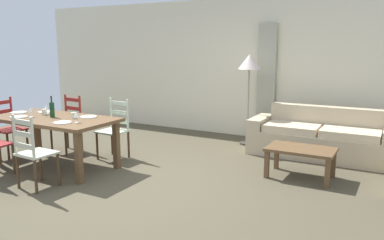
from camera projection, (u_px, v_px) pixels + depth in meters
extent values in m
cube|color=#4A4331|center=(132.00, 181.00, 5.25)|extent=(9.60, 9.60, 0.02)
cube|color=beige|center=(230.00, 68.00, 7.83)|extent=(9.60, 0.16, 2.70)
cube|color=#ACAA91|center=(266.00, 83.00, 7.38)|extent=(0.35, 0.08, 2.20)
cube|color=brown|center=(54.00, 119.00, 5.73)|extent=(1.90, 0.96, 0.05)
cube|color=brown|center=(79.00, 158.00, 5.08)|extent=(0.08, 0.08, 0.70)
cube|color=brown|center=(37.00, 133.00, 6.54)|extent=(0.08, 0.08, 0.70)
cube|color=brown|center=(116.00, 145.00, 5.73)|extent=(0.08, 0.08, 0.70)
cylinder|color=#47321E|center=(14.00, 159.00, 5.48)|extent=(0.04, 0.04, 0.43)
cube|color=beige|center=(37.00, 153.00, 4.93)|extent=(0.44, 0.42, 0.03)
cylinder|color=#47321E|center=(41.00, 165.00, 5.21)|extent=(0.04, 0.04, 0.43)
cylinder|color=#47321E|center=(59.00, 169.00, 5.02)|extent=(0.04, 0.04, 0.43)
cylinder|color=#47321E|center=(18.00, 172.00, 4.93)|extent=(0.04, 0.04, 0.43)
cylinder|color=#47321E|center=(36.00, 177.00, 4.74)|extent=(0.04, 0.04, 0.43)
cylinder|color=beige|center=(14.00, 134.00, 4.84)|extent=(0.04, 0.04, 0.50)
cylinder|color=beige|center=(33.00, 138.00, 4.65)|extent=(0.04, 0.04, 0.50)
cube|color=beige|center=(24.00, 146.00, 4.77)|extent=(0.38, 0.05, 0.06)
cube|color=beige|center=(23.00, 134.00, 4.74)|extent=(0.38, 0.05, 0.06)
cube|color=beige|center=(22.00, 122.00, 4.71)|extent=(0.38, 0.05, 0.06)
cube|color=maroon|center=(66.00, 126.00, 6.60)|extent=(0.44, 0.42, 0.03)
cylinder|color=#47321E|center=(66.00, 143.00, 6.41)|extent=(0.04, 0.04, 0.43)
cylinder|color=#47321E|center=(52.00, 140.00, 6.60)|extent=(0.04, 0.04, 0.43)
cylinder|color=#47321E|center=(82.00, 139.00, 6.69)|extent=(0.04, 0.04, 0.43)
cylinder|color=#47321E|center=(68.00, 136.00, 6.88)|extent=(0.04, 0.04, 0.43)
cylinder|color=maroon|center=(80.00, 110.00, 6.60)|extent=(0.04, 0.04, 0.50)
cylinder|color=maroon|center=(66.00, 109.00, 6.79)|extent=(0.04, 0.04, 0.50)
cube|color=maroon|center=(73.00, 117.00, 6.72)|extent=(0.38, 0.05, 0.06)
cube|color=maroon|center=(73.00, 108.00, 6.69)|extent=(0.38, 0.05, 0.06)
cube|color=maroon|center=(72.00, 100.00, 6.66)|extent=(0.38, 0.05, 0.06)
cube|color=beige|center=(112.00, 131.00, 6.19)|extent=(0.44, 0.42, 0.03)
cylinder|color=#47321E|center=(114.00, 149.00, 6.00)|extent=(0.04, 0.04, 0.43)
cylinder|color=#47321E|center=(97.00, 146.00, 6.18)|extent=(0.04, 0.04, 0.43)
cylinder|color=#47321E|center=(129.00, 145.00, 6.28)|extent=(0.04, 0.04, 0.43)
cylinder|color=#47321E|center=(112.00, 142.00, 6.47)|extent=(0.04, 0.04, 0.43)
cylinder|color=beige|center=(128.00, 115.00, 6.19)|extent=(0.04, 0.04, 0.50)
cylinder|color=beige|center=(111.00, 113.00, 6.37)|extent=(0.04, 0.04, 0.50)
cube|color=beige|center=(119.00, 122.00, 6.31)|extent=(0.38, 0.04, 0.06)
cube|color=beige|center=(119.00, 112.00, 6.28)|extent=(0.38, 0.04, 0.06)
cube|color=beige|center=(119.00, 103.00, 6.25)|extent=(0.38, 0.04, 0.06)
cube|color=maroon|center=(10.00, 130.00, 6.31)|extent=(0.40, 0.42, 0.03)
cylinder|color=#47321E|center=(27.00, 142.00, 6.43)|extent=(0.04, 0.04, 0.43)
cylinder|color=#47321E|center=(8.00, 147.00, 6.12)|extent=(0.04, 0.04, 0.43)
cylinder|color=#47321E|center=(14.00, 140.00, 6.59)|extent=(0.04, 0.04, 0.43)
cylinder|color=maroon|center=(11.00, 111.00, 6.49)|extent=(0.04, 0.04, 0.50)
cube|color=maroon|center=(2.00, 121.00, 6.36)|extent=(0.02, 0.38, 0.06)
cube|color=maroon|center=(2.00, 112.00, 6.34)|extent=(0.02, 0.38, 0.06)
cube|color=maroon|center=(1.00, 103.00, 6.31)|extent=(0.02, 0.38, 0.06)
cylinder|color=white|center=(19.00, 117.00, 5.73)|extent=(0.24, 0.24, 0.02)
cube|color=silver|center=(12.00, 116.00, 5.80)|extent=(0.02, 0.17, 0.01)
cylinder|color=white|center=(62.00, 123.00, 5.30)|extent=(0.24, 0.24, 0.02)
cube|color=silver|center=(55.00, 122.00, 5.37)|extent=(0.03, 0.17, 0.01)
cylinder|color=white|center=(46.00, 112.00, 6.16)|extent=(0.24, 0.24, 0.02)
cube|color=silver|center=(40.00, 111.00, 6.23)|extent=(0.03, 0.17, 0.01)
cylinder|color=white|center=(89.00, 117.00, 5.73)|extent=(0.24, 0.24, 0.02)
cube|color=silver|center=(81.00, 116.00, 5.80)|extent=(0.02, 0.17, 0.01)
cylinder|color=white|center=(19.00, 113.00, 6.10)|extent=(0.24, 0.24, 0.02)
cube|color=silver|center=(12.00, 112.00, 6.17)|extent=(0.02, 0.17, 0.01)
cylinder|color=#143819|center=(52.00, 110.00, 5.73)|extent=(0.07, 0.07, 0.22)
cylinder|color=#143819|center=(51.00, 100.00, 5.70)|extent=(0.02, 0.02, 0.08)
cylinder|color=black|center=(51.00, 97.00, 5.69)|extent=(0.03, 0.03, 0.02)
cylinder|color=white|center=(31.00, 117.00, 5.76)|extent=(0.06, 0.06, 0.01)
cylinder|color=white|center=(31.00, 114.00, 5.75)|extent=(0.01, 0.01, 0.07)
cone|color=white|center=(31.00, 109.00, 5.74)|extent=(0.06, 0.06, 0.08)
cylinder|color=white|center=(77.00, 123.00, 5.33)|extent=(0.06, 0.06, 0.01)
cylinder|color=white|center=(77.00, 120.00, 5.33)|extent=(0.01, 0.01, 0.07)
cone|color=white|center=(76.00, 114.00, 5.31)|extent=(0.06, 0.06, 0.08)
cylinder|color=white|center=(47.00, 114.00, 5.99)|extent=(0.06, 0.06, 0.01)
cylinder|color=white|center=(47.00, 112.00, 5.98)|extent=(0.01, 0.01, 0.07)
cone|color=white|center=(46.00, 107.00, 5.97)|extent=(0.06, 0.06, 0.08)
cylinder|color=beige|center=(74.00, 115.00, 5.65)|extent=(0.07, 0.07, 0.09)
cylinder|color=beige|center=(44.00, 112.00, 5.93)|extent=(0.07, 0.07, 0.09)
cube|color=tan|center=(320.00, 145.00, 6.30)|extent=(1.81, 0.81, 0.40)
cube|color=tan|center=(324.00, 130.00, 6.52)|extent=(1.80, 0.21, 0.80)
cube|color=tan|center=(260.00, 133.00, 6.76)|extent=(0.25, 0.80, 0.58)
cube|color=beige|center=(351.00, 133.00, 6.00)|extent=(0.86, 0.65, 0.12)
cube|color=beige|center=(293.00, 128.00, 6.42)|extent=(0.86, 0.65, 0.12)
cube|color=brown|center=(301.00, 149.00, 5.30)|extent=(0.90, 0.56, 0.04)
cube|color=brown|center=(267.00, 164.00, 5.33)|extent=(0.06, 0.06, 0.38)
cube|color=brown|center=(327.00, 173.00, 4.95)|extent=(0.06, 0.06, 0.38)
cube|color=brown|center=(277.00, 156.00, 5.73)|extent=(0.06, 0.06, 0.38)
cube|color=brown|center=(333.00, 164.00, 5.35)|extent=(0.06, 0.06, 0.38)
cylinder|color=#332D28|center=(247.00, 143.00, 7.19)|extent=(0.28, 0.28, 0.03)
cylinder|color=gray|center=(248.00, 106.00, 7.06)|extent=(0.03, 0.03, 1.35)
cone|color=beige|center=(249.00, 62.00, 6.91)|extent=(0.40, 0.40, 0.26)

